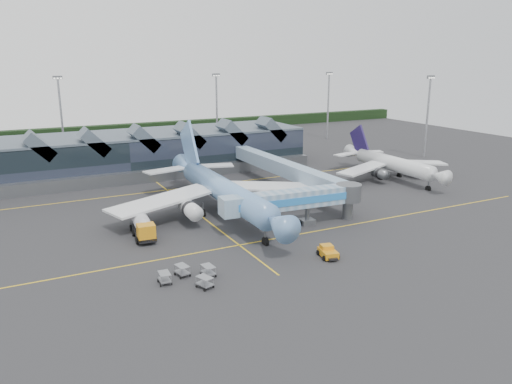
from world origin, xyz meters
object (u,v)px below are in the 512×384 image
main_airliner (221,189)px  pushback_tug (328,252)px  regional_jet (390,163)px  jet_bridge (302,199)px  fuel_truck (142,224)px

main_airliner → pushback_tug: bearing=-77.3°
regional_jet → pushback_tug: 51.98m
regional_jet → jet_bridge: size_ratio=1.30×
jet_bridge → pushback_tug: jet_bridge is taller
regional_jet → fuel_truck: 62.36m
main_airliner → regional_jet: main_airliner is taller
main_airliner → regional_jet: (45.36, 7.19, -0.90)m
jet_bridge → fuel_truck: 26.08m
main_airliner → fuel_truck: bearing=-160.3°
main_airliner → jet_bridge: size_ratio=1.87×
pushback_tug → fuel_truck: bearing=147.6°
main_airliner → pushback_tug: 26.43m
jet_bridge → fuel_truck: bearing=168.4°
jet_bridge → pushback_tug: bearing=-103.0°
jet_bridge → pushback_tug: (-4.11, -13.44, -3.73)m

